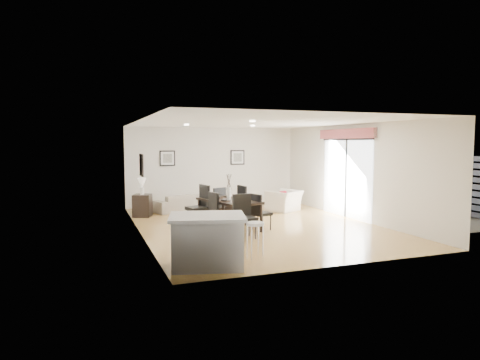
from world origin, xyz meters
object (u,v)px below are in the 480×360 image
object	(u,v)px
dining_chair_head	(244,213)
armchair	(284,201)
sofa	(183,202)
side_table	(142,206)
dining_chair_efar	(246,202)
dining_table	(229,203)
dining_chair_enear	(259,210)
dining_chair_wnear	(210,211)
dining_chair_foot	(217,202)
dining_chair_wfar	(200,204)
bar_stool	(255,228)
kitchen_island	(207,241)
coffee_table	(235,210)

from	to	relation	value
dining_chair_head	armchair	bearing A→B (deg)	46.85
sofa	side_table	size ratio (longest dim) A/B	2.81
dining_chair_efar	dining_table	bearing A→B (deg)	119.53
dining_chair_efar	side_table	world-z (taller)	dining_chair_efar
dining_chair_enear	dining_chair_head	world-z (taller)	dining_chair_head
dining_chair_efar	dining_chair_head	xyz separation A→B (m)	(-0.63, -1.53, -0.02)
dining_chair_wnear	dining_chair_foot	world-z (taller)	dining_chair_wnear
dining_chair_wfar	dining_chair_efar	bearing A→B (deg)	76.35
dining_chair_enear	bar_stool	size ratio (longest dim) A/B	1.26
dining_chair_wfar	kitchen_island	xyz separation A→B (m)	(-0.80, -3.50, -0.14)
armchair	dining_chair_wnear	size ratio (longest dim) A/B	1.02
side_table	kitchen_island	xyz separation A→B (m)	(0.43, -5.56, 0.13)
armchair	dining_chair_foot	distance (m)	2.68
sofa	dining_chair_foot	xyz separation A→B (m)	(0.52, -2.06, 0.25)
dining_chair_wnear	dining_chair_wfar	xyz separation A→B (m)	(0.01, 0.89, 0.05)
sofa	dining_chair_enear	xyz separation A→B (m)	(1.12, -3.63, 0.24)
armchair	coffee_table	world-z (taller)	armchair
dining_chair_enear	dining_chair_head	size ratio (longest dim) A/B	0.91
dining_chair_head	coffee_table	bearing A→B (deg)	71.16
dining_chair_wfar	bar_stool	bearing A→B (deg)	-10.54
dining_chair_foot	side_table	world-z (taller)	dining_chair_foot
dining_chair_wfar	coffee_table	world-z (taller)	dining_chair_wfar
dining_chair_foot	dining_table	bearing A→B (deg)	65.74
dining_chair_enear	kitchen_island	size ratio (longest dim) A/B	0.60
dining_table	dining_chair_head	bearing A→B (deg)	-106.33
kitchen_island	armchair	bearing A→B (deg)	66.54
dining_table	dining_chair_wnear	world-z (taller)	dining_chair_wnear
kitchen_island	dining_chair_foot	bearing A→B (deg)	85.22
dining_chair_efar	bar_stool	xyz separation A→B (m)	(-1.13, -3.47, 0.04)
dining_chair_wnear	dining_chair_foot	xyz separation A→B (m)	(0.66, 1.53, -0.03)
armchair	dining_table	distance (m)	3.27
dining_chair_wfar	armchair	bearing A→B (deg)	104.19
sofa	side_table	xyz separation A→B (m)	(-1.35, -0.64, 0.06)
dining_chair_wnear	dining_chair_enear	size ratio (longest dim) A/B	1.08
dining_table	bar_stool	size ratio (longest dim) A/B	2.69
dining_chair_wfar	dining_chair_enear	size ratio (longest dim) A/B	1.19
bar_stool	dining_chair_efar	bearing A→B (deg)	71.97
armchair	dining_chair_foot	xyz separation A→B (m)	(-2.50, -0.93, 0.20)
dining_chair_head	side_table	size ratio (longest dim) A/B	1.51
armchair	bar_stool	size ratio (longest dim) A/B	1.39
sofa	dining_chair_efar	world-z (taller)	dining_chair_efar
dining_table	dining_chair_wfar	size ratio (longest dim) A/B	1.79
sofa	kitchen_island	world-z (taller)	kitchen_island
armchair	dining_table	bearing A→B (deg)	7.69
dining_chair_enear	side_table	size ratio (longest dim) A/B	1.38
dining_chair_wnear	kitchen_island	distance (m)	2.73
dining_chair_wnear	kitchen_island	world-z (taller)	dining_chair_wnear
dining_table	dining_chair_head	size ratio (longest dim) A/B	1.95
bar_stool	dining_table	bearing A→B (deg)	80.48
kitchen_island	dining_chair_wfar	bearing A→B (deg)	91.63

